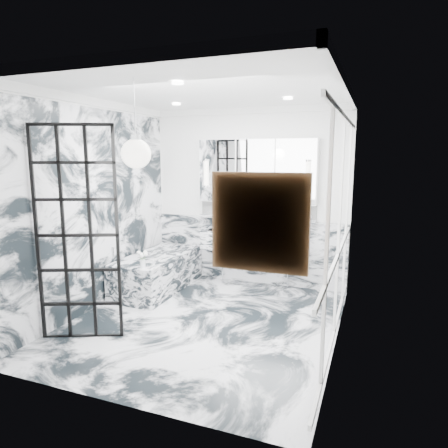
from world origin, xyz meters
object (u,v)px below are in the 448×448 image
at_px(crittall_door, 77,235).
at_px(trough_sink, 252,241).
at_px(bathtub, 158,272).
at_px(mirror_cabinet, 256,171).

xyz_separation_m(crittall_door, trough_sink, (1.29, 2.43, -0.46)).
distance_m(trough_sink, bathtub, 1.55).
bearing_deg(crittall_door, bathtub, 67.87).
xyz_separation_m(trough_sink, mirror_cabinet, (-0.00, 0.17, 1.09)).
bearing_deg(bathtub, trough_sink, 26.48).
height_order(crittall_door, mirror_cabinet, crittall_door).
distance_m(mirror_cabinet, bathtub, 2.20).
height_order(trough_sink, bathtub, trough_sink).
distance_m(crittall_door, trough_sink, 2.79).
bearing_deg(trough_sink, mirror_cabinet, 90.00).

